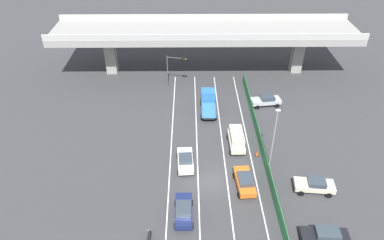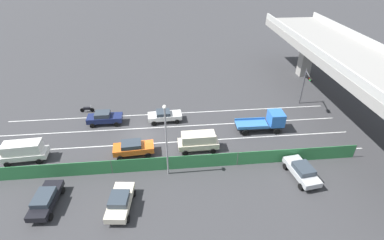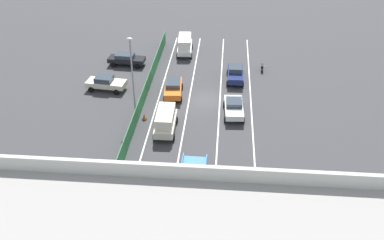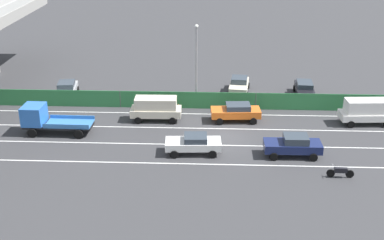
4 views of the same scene
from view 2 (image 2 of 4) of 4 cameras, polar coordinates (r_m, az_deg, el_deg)
name	(u,v)px [view 2 (image 2 of 4)]	position (r m, az deg, el deg)	size (l,w,h in m)	color
ground_plane	(144,136)	(36.21, -9.46, -3.06)	(300.00, 300.00, 0.00)	#38383A
lane_line_left_edge	(172,113)	(40.30, -4.03, 1.30)	(0.14, 43.25, 0.01)	silver
lane_line_mid_left	(173,127)	(37.47, -3.83, -1.31)	(0.14, 43.25, 0.01)	silver
lane_line_mid_right	(174,142)	(34.73, -3.59, -4.34)	(0.14, 43.25, 0.01)	silver
lane_line_right_edge	(175,160)	(32.10, -3.31, -7.87)	(0.14, 43.25, 0.01)	silver
elevated_overpass	(371,74)	(40.60, 31.76, 7.71)	(50.32, 9.45, 8.73)	gray
green_fence	(176,163)	(30.47, -3.23, -8.39)	(0.10, 39.35, 1.67)	#338447
car_van_white	(23,151)	(36.13, -30.20, -5.23)	(2.26, 4.81, 2.27)	silver
car_van_cream	(198,141)	(32.80, 1.23, -4.09)	(2.09, 4.60, 2.18)	beige
car_sedan_navy	(104,118)	(39.19, -16.83, 0.47)	(2.00, 4.44, 1.72)	navy
car_sedan_white	(164,116)	(38.26, -5.43, 0.88)	(2.22, 4.47, 1.52)	white
car_taxi_orange	(133,148)	(32.95, -11.48, -5.33)	(2.25, 4.56, 1.63)	orange
flatbed_truck_blue	(268,121)	(37.34, 14.73, -0.22)	(2.41, 5.87, 2.48)	black
motorcycle	(87,109)	(42.89, -19.90, 2.03)	(0.60, 1.95, 0.93)	black
parked_sedan_dark	(45,199)	(29.81, -26.85, -13.75)	(4.64, 2.20, 1.51)	black
parked_sedan_cream	(120,201)	(27.36, -13.96, -15.25)	(4.53, 2.45, 1.62)	beige
parked_wagon_silver	(302,171)	(31.42, 20.80, -9.32)	(4.65, 2.51, 1.59)	#B2B5B7
traffic_light	(306,83)	(43.00, 21.50, 6.82)	(3.35, 1.04, 5.36)	#47474C
street_lamp	(166,135)	(27.54, -5.11, -3.03)	(0.60, 0.36, 8.05)	gray
traffic_cone	(183,162)	(31.30, -1.69, -8.25)	(0.47, 0.47, 0.72)	orange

